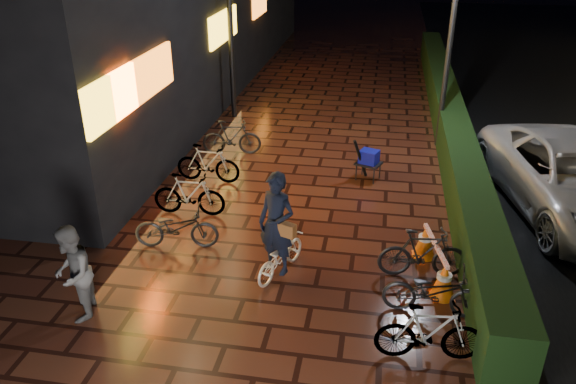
% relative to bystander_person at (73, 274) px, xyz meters
% --- Properties ---
extents(ground, '(80.00, 80.00, 0.00)m').
position_rel_bystander_person_xyz_m(ground, '(2.97, 1.38, -0.78)').
color(ground, '#381911').
rests_on(ground, ground).
extents(hedge, '(0.70, 20.00, 1.00)m').
position_rel_bystander_person_xyz_m(hedge, '(6.27, 9.38, -0.28)').
color(hedge, black).
rests_on(hedge, ground).
extents(bystander_person, '(0.80, 0.91, 1.57)m').
position_rel_bystander_person_xyz_m(bystander_person, '(0.00, 0.00, 0.00)').
color(bystander_person, '#5B5C5E').
rests_on(bystander_person, ground).
extents(van, '(3.54, 5.84, 1.52)m').
position_rel_bystander_person_xyz_m(van, '(8.42, 4.92, -0.02)').
color(van, '#ACACB1').
rests_on(van, ground).
extents(lamp_post_hedge, '(0.51, 0.20, 5.33)m').
position_rel_bystander_person_xyz_m(lamp_post_hedge, '(5.95, 8.36, 2.15)').
color(lamp_post_hedge, black).
rests_on(lamp_post_hedge, ground).
extents(lamp_post_sf, '(0.56, 0.18, 5.83)m').
position_rel_bystander_person_xyz_m(lamp_post_sf, '(-0.11, 9.79, 2.42)').
color(lamp_post_sf, black).
rests_on(lamp_post_sf, ground).
extents(cyclist, '(0.95, 1.43, 1.94)m').
position_rel_bystander_person_xyz_m(cyclist, '(2.84, 1.62, -0.06)').
color(cyclist, white).
rests_on(cyclist, ground).
extents(traffic_barrier, '(0.67, 1.60, 0.65)m').
position_rel_bystander_person_xyz_m(traffic_barrier, '(5.48, 2.06, -0.46)').
color(traffic_barrier, orange).
rests_on(traffic_barrier, ground).
extents(cart_assembly, '(0.73, 0.62, 1.05)m').
position_rel_bystander_person_xyz_m(cart_assembly, '(4.17, 5.82, -0.25)').
color(cart_assembly, black).
rests_on(cart_assembly, ground).
extents(parked_bikes_storefront, '(1.86, 5.33, 0.91)m').
position_rel_bystander_person_xyz_m(parked_bikes_storefront, '(0.65, 4.30, -0.34)').
color(parked_bikes_storefront, black).
rests_on(parked_bikes_storefront, ground).
extents(parked_bikes_hedge, '(1.70, 2.66, 0.91)m').
position_rel_bystander_person_xyz_m(parked_bikes_hedge, '(5.32, 0.99, -0.35)').
color(parked_bikes_hedge, black).
rests_on(parked_bikes_hedge, ground).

